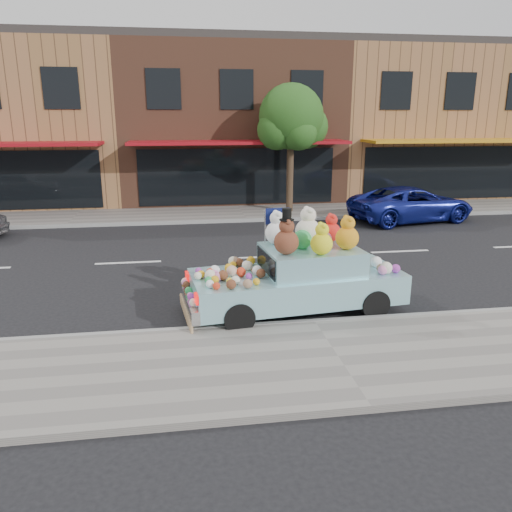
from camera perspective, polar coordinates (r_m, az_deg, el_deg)
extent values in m
plane|color=black|center=(14.48, 1.54, -0.11)|extent=(120.00, 120.00, 0.00)
cube|color=gray|center=(8.55, 9.33, -11.55)|extent=(60.00, 3.00, 0.12)
cube|color=gray|center=(20.72, -1.61, 4.91)|extent=(60.00, 3.00, 0.12)
cube|color=gray|center=(9.85, 6.68, -7.62)|extent=(60.00, 0.12, 0.13)
cube|color=gray|center=(19.26, -1.06, 4.10)|extent=(60.00, 0.12, 0.13)
cube|color=#94633E|center=(26.79, -25.65, 13.28)|extent=(10.00, 8.00, 7.00)
cube|color=#332D2B|center=(26.98, -26.63, 21.00)|extent=(10.00, 8.00, 0.30)
cube|color=black|center=(22.18, -21.40, 17.43)|extent=(1.40, 0.06, 1.60)
cube|color=brown|center=(25.83, -3.22, 14.71)|extent=(10.00, 8.00, 7.00)
cube|color=#332D2B|center=(26.02, -3.35, 22.78)|extent=(10.00, 8.00, 0.30)
cube|color=black|center=(21.97, -2.12, 9.06)|extent=(8.50, 0.06, 2.40)
cube|color=maroon|center=(20.98, -1.88, 12.86)|extent=(9.00, 1.80, 0.12)
cube|color=black|center=(21.72, -10.53, 18.26)|extent=(1.40, 0.06, 1.60)
cube|color=black|center=(21.85, -2.22, 18.48)|extent=(1.40, 0.06, 1.60)
cube|color=black|center=(22.39, 5.85, 18.35)|extent=(1.40, 0.06, 1.60)
cube|color=#94633E|center=(28.57, 17.83, 14.11)|extent=(10.00, 8.00, 7.00)
cube|color=#332D2B|center=(28.75, 18.48, 21.38)|extent=(10.00, 8.00, 0.30)
cube|color=black|center=(25.14, 21.45, 8.84)|extent=(8.50, 0.06, 2.40)
cube|color=orange|center=(24.28, 22.85, 12.06)|extent=(9.00, 1.80, 0.12)
cube|color=black|center=(23.68, 15.74, 17.72)|extent=(1.40, 0.06, 1.60)
cube|color=black|center=(25.03, 22.31, 17.03)|extent=(1.40, 0.06, 1.60)
cylinder|color=#38281C|center=(20.83, 3.90, 9.22)|extent=(0.28, 0.28, 3.20)
sphere|color=#254E16|center=(20.69, 4.02, 15.62)|extent=(2.60, 2.60, 2.60)
sphere|color=#254E16|center=(21.15, 5.73, 14.50)|extent=(1.80, 1.80, 1.80)
sphere|color=#254E16|center=(20.38, 2.42, 14.23)|extent=(1.60, 1.60, 1.60)
sphere|color=#254E16|center=(20.16, 4.94, 13.89)|extent=(1.40, 1.40, 1.40)
sphere|color=#254E16|center=(21.22, 2.82, 14.83)|extent=(1.60, 1.60, 1.60)
imported|color=#1B2697|center=(20.24, 17.35, 5.70)|extent=(5.15, 3.09, 1.34)
cylinder|color=black|center=(10.35, 13.41, -5.37)|extent=(0.62, 0.26, 0.60)
cylinder|color=black|center=(11.66, 9.86, -2.75)|extent=(0.62, 0.26, 0.60)
cylinder|color=black|center=(9.42, -1.96, -7.08)|extent=(0.62, 0.26, 0.60)
cylinder|color=black|center=(10.84, -3.78, -3.97)|extent=(0.62, 0.26, 0.60)
cube|color=#94D1DC|center=(10.39, 4.63, -3.42)|extent=(4.46, 2.14, 0.60)
cube|color=#94D1DC|center=(10.33, 6.27, -0.38)|extent=(2.05, 1.69, 0.50)
cube|color=silver|center=(9.97, -7.58, -5.27)|extent=(0.35, 1.79, 0.26)
cube|color=red|center=(9.23, -6.80, -4.86)|extent=(0.09, 0.28, 0.16)
cube|color=red|center=(10.51, -7.85, -2.32)|extent=(0.09, 0.28, 0.16)
cube|color=black|center=(10.04, 1.19, -0.77)|extent=(0.18, 1.30, 0.40)
sphere|color=#5E2D1B|center=(9.67, 3.49, 1.60)|extent=(0.49, 0.49, 0.49)
sphere|color=#5E2D1B|center=(9.60, 3.52, 3.41)|extent=(0.30, 0.30, 0.30)
sphere|color=#5E2D1B|center=(9.48, 3.66, 3.85)|extent=(0.11, 0.11, 0.11)
sphere|color=#5E2D1B|center=(9.68, 3.40, 4.11)|extent=(0.11, 0.11, 0.11)
cylinder|color=black|center=(9.57, 3.53, 4.16)|extent=(0.29, 0.29, 0.02)
cylinder|color=black|center=(9.55, 3.54, 4.81)|extent=(0.18, 0.18, 0.22)
sphere|color=beige|center=(10.53, 5.94, 2.85)|extent=(0.53, 0.53, 0.53)
sphere|color=beige|center=(10.46, 5.99, 4.68)|extent=(0.33, 0.33, 0.33)
sphere|color=beige|center=(10.33, 6.17, 5.15)|extent=(0.13, 0.13, 0.13)
sphere|color=beige|center=(10.55, 5.85, 5.38)|extent=(0.13, 0.13, 0.13)
sphere|color=orange|center=(10.18, 10.37, 2.05)|extent=(0.47, 0.47, 0.47)
sphere|color=orange|center=(10.12, 10.46, 3.71)|extent=(0.29, 0.29, 0.29)
sphere|color=orange|center=(10.01, 10.67, 4.12)|extent=(0.11, 0.11, 0.11)
sphere|color=orange|center=(10.19, 10.30, 4.35)|extent=(0.11, 0.11, 0.11)
sphere|color=red|center=(10.79, 8.58, 2.74)|extent=(0.41, 0.41, 0.41)
sphere|color=red|center=(10.74, 8.63, 4.11)|extent=(0.25, 0.25, 0.25)
sphere|color=red|center=(10.64, 8.79, 4.45)|extent=(0.10, 0.10, 0.10)
sphere|color=red|center=(10.80, 8.51, 4.64)|extent=(0.10, 0.10, 0.10)
sphere|color=white|center=(10.42, 2.39, 2.65)|extent=(0.49, 0.49, 0.49)
sphere|color=white|center=(10.36, 2.41, 4.34)|extent=(0.30, 0.30, 0.30)
sphere|color=white|center=(10.24, 2.53, 4.76)|extent=(0.11, 0.11, 0.11)
sphere|color=white|center=(10.44, 2.30, 4.98)|extent=(0.11, 0.11, 0.11)
sphere|color=yellow|center=(9.71, 7.50, 1.39)|extent=(0.43, 0.43, 0.43)
sphere|color=yellow|center=(9.65, 7.56, 3.00)|extent=(0.27, 0.27, 0.27)
sphere|color=yellow|center=(9.54, 7.73, 3.38)|extent=(0.10, 0.10, 0.10)
sphere|color=yellow|center=(9.72, 7.42, 3.62)|extent=(0.10, 0.10, 0.10)
sphere|color=green|center=(10.15, 5.29, 1.87)|extent=(0.40, 0.40, 0.40)
sphere|color=pink|center=(10.38, 7.79, 1.93)|extent=(0.32, 0.32, 0.32)
sphere|color=#572D19|center=(9.74, -3.82, -2.22)|extent=(0.21, 0.21, 0.21)
sphere|color=orange|center=(10.23, -3.10, -1.37)|extent=(0.19, 0.19, 0.19)
sphere|color=#572D19|center=(10.17, -0.19, -1.62)|extent=(0.13, 0.13, 0.13)
sphere|color=purple|center=(10.17, -6.58, -1.71)|extent=(0.14, 0.14, 0.14)
sphere|color=#88654B|center=(9.28, -0.95, -3.19)|extent=(0.18, 0.18, 0.18)
sphere|color=red|center=(9.25, -4.54, -3.44)|extent=(0.14, 0.14, 0.14)
sphere|color=white|center=(9.35, -5.29, -3.19)|extent=(0.16, 0.16, 0.16)
sphere|color=white|center=(10.04, -4.75, -1.67)|extent=(0.21, 0.21, 0.21)
sphere|color=#572D19|center=(9.24, -2.86, -3.26)|extent=(0.19, 0.19, 0.19)
sphere|color=beige|center=(9.77, -5.26, -2.16)|extent=(0.22, 0.22, 0.22)
sphere|color=beige|center=(10.68, -2.65, -0.59)|extent=(0.20, 0.20, 0.20)
sphere|color=gold|center=(9.51, -3.00, -2.89)|extent=(0.13, 0.13, 0.13)
sphere|color=#88654B|center=(10.67, -2.42, -0.61)|extent=(0.20, 0.20, 0.20)
sphere|color=orange|center=(9.47, 0.04, -2.95)|extent=(0.14, 0.14, 0.14)
sphere|color=#572D19|center=(10.64, -1.93, -0.71)|extent=(0.18, 0.18, 0.18)
sphere|color=beige|center=(10.35, -0.91, -1.12)|extent=(0.20, 0.20, 0.20)
sphere|color=red|center=(9.99, -5.25, -1.88)|extent=(0.18, 0.18, 0.18)
sphere|color=green|center=(9.57, -5.43, -2.76)|extent=(0.15, 0.15, 0.15)
sphere|color=orange|center=(9.93, -6.30, -2.09)|extent=(0.16, 0.16, 0.16)
sphere|color=orange|center=(10.12, -0.07, -1.70)|extent=(0.13, 0.13, 0.13)
sphere|color=beige|center=(9.84, -6.65, -2.26)|extent=(0.16, 0.16, 0.16)
sphere|color=red|center=(9.95, -1.71, -1.83)|extent=(0.20, 0.20, 0.20)
sphere|color=purple|center=(9.79, -0.81, -2.32)|extent=(0.13, 0.13, 0.13)
sphere|color=white|center=(9.84, -5.02, -2.21)|extent=(0.15, 0.15, 0.15)
sphere|color=purple|center=(9.88, -4.05, -2.20)|extent=(0.13, 0.13, 0.13)
sphere|color=orange|center=(10.72, -0.59, -0.54)|extent=(0.19, 0.19, 0.19)
sphere|color=beige|center=(9.49, -2.34, -2.78)|extent=(0.17, 0.17, 0.17)
sphere|color=pink|center=(9.74, -4.30, -2.34)|extent=(0.17, 0.17, 0.17)
sphere|color=orange|center=(10.51, -2.65, -1.02)|extent=(0.15, 0.15, 0.15)
sphere|color=orange|center=(9.57, -4.73, -2.71)|extent=(0.16, 0.16, 0.16)
sphere|color=#572D19|center=(9.88, 0.57, -1.99)|extent=(0.19, 0.19, 0.19)
sphere|color=white|center=(10.42, -1.11, -1.04)|extent=(0.19, 0.19, 0.19)
sphere|color=white|center=(10.02, 0.14, -1.67)|extent=(0.21, 0.21, 0.21)
sphere|color=pink|center=(9.91, -4.74, -2.06)|extent=(0.16, 0.16, 0.16)
sphere|color=#D8A88C|center=(9.96, -2.77, -1.69)|extent=(0.22, 0.22, 0.22)
sphere|color=beige|center=(9.37, -7.18, -5.30)|extent=(0.16, 0.16, 0.16)
sphere|color=#572D19|center=(10.37, -7.98, -3.25)|extent=(0.15, 0.15, 0.15)
sphere|color=pink|center=(10.45, -8.04, -3.05)|extent=(0.17, 0.17, 0.17)
sphere|color=red|center=(10.38, -7.98, -3.25)|extent=(0.14, 0.14, 0.14)
sphere|color=green|center=(10.01, -7.71, -3.94)|extent=(0.15, 0.15, 0.15)
sphere|color=orange|center=(10.63, -8.16, -2.83)|extent=(0.13, 0.13, 0.13)
sphere|color=pink|center=(9.80, -7.54, -4.46)|extent=(0.12, 0.12, 0.12)
sphere|color=beige|center=(10.48, -8.06, -3.02)|extent=(0.16, 0.16, 0.16)
sphere|color=purple|center=(9.69, -7.45, -4.63)|extent=(0.14, 0.14, 0.14)
sphere|color=beige|center=(10.51, -8.08, -2.92)|extent=(0.17, 0.17, 0.17)
sphere|color=beige|center=(11.13, 12.29, -0.35)|extent=(0.17, 0.17, 0.17)
sphere|color=beige|center=(11.28, 10.90, 0.16)|extent=(0.25, 0.25, 0.25)
sphere|color=pink|center=(10.39, 14.28, -1.57)|extent=(0.20, 0.20, 0.20)
sphere|color=purple|center=(10.57, 15.68, -1.40)|extent=(0.18, 0.18, 0.18)
sphere|color=white|center=(10.85, 13.59, -0.66)|extent=(0.24, 0.24, 0.24)
sphere|color=beige|center=(10.45, 14.65, -1.33)|extent=(0.25, 0.25, 0.25)
sphere|color=#88654B|center=(10.54, 14.06, -1.35)|extent=(0.18, 0.18, 0.18)
sphere|color=purple|center=(11.04, 10.64, -0.39)|extent=(0.17, 0.17, 0.17)
cylinder|color=#997A54|center=(9.27, -7.35, -8.50)|extent=(0.06, 0.06, 0.17)
sphere|color=#997A54|center=(9.23, -7.37, -7.96)|extent=(0.07, 0.07, 0.07)
cylinder|color=#997A54|center=(9.39, -7.45, -8.18)|extent=(0.06, 0.06, 0.17)
sphere|color=#997A54|center=(9.35, -7.47, -7.65)|extent=(0.07, 0.07, 0.07)
cylinder|color=#997A54|center=(9.51, -7.56, -7.87)|extent=(0.06, 0.06, 0.17)
sphere|color=#997A54|center=(9.47, -7.58, -7.34)|extent=(0.07, 0.07, 0.07)
cylinder|color=#997A54|center=(9.63, -7.66, -7.57)|extent=(0.06, 0.06, 0.17)
sphere|color=#997A54|center=(9.59, -7.68, -7.04)|extent=(0.07, 0.07, 0.07)
cylinder|color=#997A54|center=(9.75, -7.76, -7.27)|extent=(0.06, 0.06, 0.17)
sphere|color=#997A54|center=(9.71, -7.78, -6.75)|extent=(0.07, 0.07, 0.07)
cylinder|color=#997A54|center=(9.87, -7.85, -6.98)|extent=(0.06, 0.06, 0.17)
sphere|color=#997A54|center=(9.83, -7.87, -6.47)|extent=(0.07, 0.07, 0.07)
cylinder|color=#997A54|center=(9.99, -7.94, -6.70)|extent=(0.06, 0.06, 0.17)
sphere|color=#997A54|center=(9.95, -7.96, -6.19)|extent=(0.07, 0.07, 0.07)
cylinder|color=#997A54|center=(10.11, -8.03, -6.42)|extent=(0.06, 0.06, 0.17)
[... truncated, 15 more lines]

